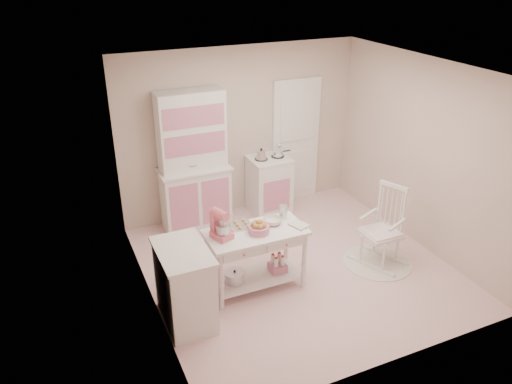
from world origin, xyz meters
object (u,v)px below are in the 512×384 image
(rocking_chair, at_px, (382,227))
(work_table, at_px, (256,259))
(base_cabinet, at_px, (185,285))
(stand_mixer, at_px, (221,225))
(bread_basket, at_px, (259,229))
(stove, at_px, (269,185))
(hutch, at_px, (194,161))

(rocking_chair, distance_m, work_table, 1.74)
(base_cabinet, bearing_deg, stand_mixer, 25.59)
(rocking_chair, xyz_separation_m, work_table, (-1.73, 0.17, -0.15))
(stand_mixer, bearing_deg, bread_basket, -29.90)
(stand_mixer, bearing_deg, stove, 29.84)
(hutch, bearing_deg, work_table, -84.59)
(rocking_chair, distance_m, bread_basket, 1.74)
(hutch, relative_size, bread_basket, 8.32)
(work_table, xyz_separation_m, bread_basket, (0.02, -0.05, 0.45))
(work_table, distance_m, bread_basket, 0.45)
(stove, relative_size, rocking_chair, 0.84)
(hutch, relative_size, stand_mixer, 6.12)
(bread_basket, bearing_deg, rocking_chair, -4.03)
(rocking_chair, bearing_deg, bread_basket, 152.86)
(base_cabinet, distance_m, stand_mixer, 0.79)
(hutch, height_order, stand_mixer, hutch)
(hutch, relative_size, stove, 2.26)
(work_table, height_order, stand_mixer, stand_mixer)
(base_cabinet, bearing_deg, rocking_chair, 1.48)
(stove, xyz_separation_m, work_table, (-1.03, -1.79, -0.06))
(work_table, bearing_deg, hutch, 95.41)
(hutch, distance_m, base_cabinet, 2.29)
(hutch, distance_m, bread_basket, 1.91)
(stove, relative_size, bread_basket, 3.68)
(work_table, relative_size, stand_mixer, 3.53)
(stove, bearing_deg, bread_basket, -118.71)
(bread_basket, bearing_deg, stove, 61.29)
(base_cabinet, relative_size, bread_basket, 3.68)
(base_cabinet, xyz_separation_m, work_table, (0.96, 0.24, -0.06))
(stove, xyz_separation_m, rocking_chair, (0.70, -1.96, 0.09))
(base_cabinet, distance_m, rocking_chair, 2.69)
(work_table, bearing_deg, stand_mixer, 177.27)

